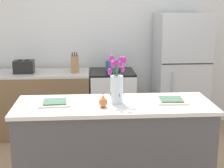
# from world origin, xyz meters

# --- Properties ---
(back_wall) EXTENTS (5.20, 0.08, 2.70)m
(back_wall) POSITION_xyz_m (0.00, 2.00, 1.35)
(back_wall) COLOR silver
(back_wall) RESTS_ON ground_plane
(kitchen_island) EXTENTS (1.80, 0.66, 0.91)m
(kitchen_island) POSITION_xyz_m (0.00, 0.00, 0.46)
(kitchen_island) COLOR #4C4C51
(kitchen_island) RESTS_ON ground_plane
(back_counter) EXTENTS (1.68, 0.60, 0.88)m
(back_counter) POSITION_xyz_m (-1.06, 1.60, 0.44)
(back_counter) COLOR brown
(back_counter) RESTS_ON ground_plane
(stove_range) EXTENTS (0.60, 0.61, 0.88)m
(stove_range) POSITION_xyz_m (0.10, 1.60, 0.44)
(stove_range) COLOR silver
(stove_range) RESTS_ON ground_plane
(refrigerator) EXTENTS (0.68, 0.67, 1.66)m
(refrigerator) POSITION_xyz_m (1.05, 1.60, 0.83)
(refrigerator) COLOR #B7BABC
(refrigerator) RESTS_ON ground_plane
(flower_vase) EXTENTS (0.18, 0.19, 0.44)m
(flower_vase) POSITION_xyz_m (0.02, 0.01, 1.09)
(flower_vase) COLOR silver
(flower_vase) RESTS_ON kitchen_island
(pear_figurine) EXTENTS (0.08, 0.08, 0.13)m
(pear_figurine) POSITION_xyz_m (-0.10, -0.12, 0.96)
(pear_figurine) COLOR #C66B33
(pear_figurine) RESTS_ON kitchen_island
(plate_setting_left) EXTENTS (0.30, 0.30, 0.02)m
(plate_setting_left) POSITION_xyz_m (-0.54, 0.03, 0.92)
(plate_setting_left) COLOR beige
(plate_setting_left) RESTS_ON kitchen_island
(plate_setting_right) EXTENTS (0.30, 0.30, 0.02)m
(plate_setting_right) POSITION_xyz_m (0.54, 0.03, 0.92)
(plate_setting_right) COLOR beige
(plate_setting_right) RESTS_ON kitchen_island
(toaster) EXTENTS (0.28, 0.18, 0.17)m
(toaster) POSITION_xyz_m (-1.08, 1.56, 0.97)
(toaster) COLOR black
(toaster) RESTS_ON back_counter
(cooking_pot) EXTENTS (0.21, 0.21, 0.16)m
(cooking_pot) POSITION_xyz_m (0.11, 1.66, 0.95)
(cooking_pot) COLOR #386093
(cooking_pot) RESTS_ON stove_range
(knife_block) EXTENTS (0.10, 0.14, 0.27)m
(knife_block) POSITION_xyz_m (-0.41, 1.57, 0.99)
(knife_block) COLOR #A37547
(knife_block) RESTS_ON back_counter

